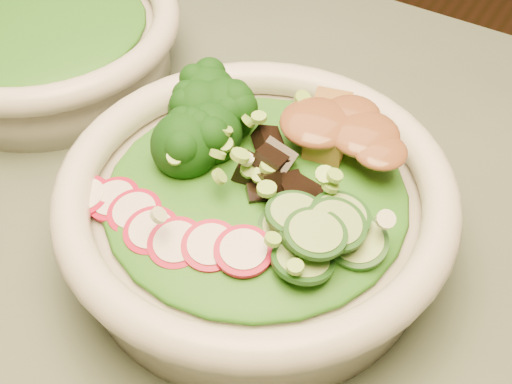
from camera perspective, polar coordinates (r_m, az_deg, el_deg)
The scene contains 11 objects.
salad_bowl at distance 0.46m, azimuth 0.00°, elevation -1.64°, with size 0.25×0.25×0.07m.
side_bowl at distance 0.63m, azimuth -16.59°, elevation 11.61°, with size 0.23×0.23×0.06m.
lettuce_bed at distance 0.44m, azimuth -0.00°, elevation 0.09°, with size 0.19×0.19×0.02m, color #1E5912.
side_lettuce at distance 0.62m, azimuth -16.94°, elevation 12.95°, with size 0.15×0.15×0.02m, color #1E5912.
broccoli_florets at distance 0.47m, azimuth -4.17°, elevation 5.58°, with size 0.08×0.07×0.04m, color black, non-canonical shape.
radish_slices at distance 0.42m, azimuth -6.95°, elevation -3.21°, with size 0.10×0.04×0.02m, color maroon, non-canonical shape.
cucumber_slices at distance 0.40m, azimuth 4.64°, elevation -4.21°, with size 0.07×0.07×0.03m, color #9DC56D, non-canonical shape.
mushroom_heap at distance 0.44m, azimuth 1.25°, elevation 1.83°, with size 0.07×0.07×0.04m, color black, non-canonical shape.
tofu_cubes at distance 0.46m, azimuth 6.31°, elevation 3.84°, with size 0.08×0.06×0.03m, color #976132, non-canonical shape.
peanut_sauce at distance 0.45m, azimuth 6.43°, elevation 4.98°, with size 0.07×0.05×0.02m, color brown.
scallion_garnish at distance 0.43m, azimuth 0.00°, elevation 2.13°, with size 0.18×0.18×0.02m, color #82BB42, non-canonical shape.
Camera 1 is at (-0.05, -0.20, 1.13)m, focal length 50.00 mm.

